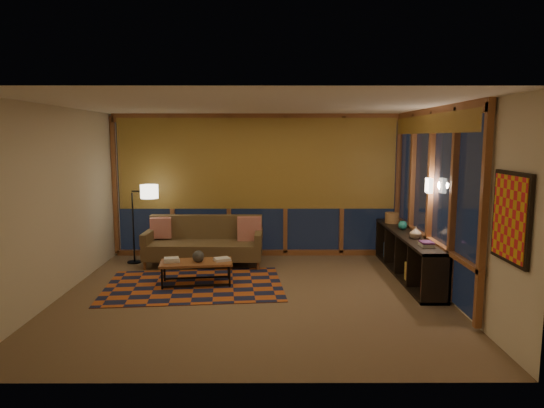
{
  "coord_description": "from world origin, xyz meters",
  "views": [
    {
      "loc": [
        0.26,
        -6.73,
        2.26
      ],
      "look_at": [
        0.28,
        0.51,
        1.26
      ],
      "focal_mm": 32.0,
      "sensor_mm": 36.0,
      "label": 1
    }
  ],
  "objects_px": {
    "bookshelf": "(407,255)",
    "coffee_table": "(196,273)",
    "floor_lamp": "(133,224)",
    "sofa": "(204,242)"
  },
  "relations": [
    {
      "from": "bookshelf",
      "to": "coffee_table",
      "type": "bearing_deg",
      "value": -172.33
    },
    {
      "from": "floor_lamp",
      "to": "bookshelf",
      "type": "relative_size",
      "value": 0.5
    },
    {
      "from": "sofa",
      "to": "bookshelf",
      "type": "distance_m",
      "value": 3.49
    },
    {
      "from": "coffee_table",
      "to": "sofa",
      "type": "bearing_deg",
      "value": 84.55
    },
    {
      "from": "coffee_table",
      "to": "bookshelf",
      "type": "bearing_deg",
      "value": 0.32
    },
    {
      "from": "coffee_table",
      "to": "bookshelf",
      "type": "distance_m",
      "value": 3.42
    },
    {
      "from": "bookshelf",
      "to": "floor_lamp",
      "type": "bearing_deg",
      "value": 169.39
    },
    {
      "from": "sofa",
      "to": "bookshelf",
      "type": "bearing_deg",
      "value": -10.82
    },
    {
      "from": "floor_lamp",
      "to": "bookshelf",
      "type": "xyz_separation_m",
      "value": [
        4.71,
        -0.88,
        -0.36
      ]
    },
    {
      "from": "coffee_table",
      "to": "bookshelf",
      "type": "relative_size",
      "value": 0.38
    }
  ]
}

